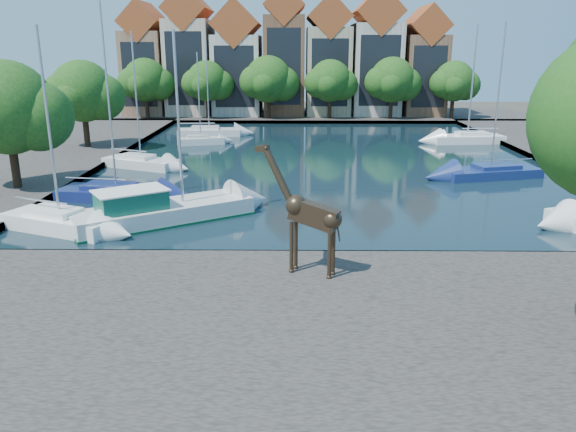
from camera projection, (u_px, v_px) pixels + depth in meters
name	position (u px, v px, depth m)	size (l,w,h in m)	color
ground	(351.00, 260.00, 25.68)	(160.00, 160.00, 0.00)	#38332B
water_basin	(324.00, 160.00, 48.66)	(38.00, 50.00, 0.08)	black
near_quay	(372.00, 329.00, 18.90)	(50.00, 14.00, 0.50)	#48433E
far_quay	(313.00, 115.00, 79.25)	(60.00, 16.00, 0.50)	#48433E
left_quay	(38.00, 157.00, 48.86)	(14.00, 52.00, 0.50)	#48433E
townhouse_west_end	(147.00, 63.00, 77.44)	(5.44, 9.18, 14.93)	#936B50
townhouse_west_mid	(190.00, 57.00, 77.13)	(5.94, 9.18, 16.79)	beige
townhouse_west_inner	(237.00, 63.00, 77.32)	(6.43, 9.18, 15.15)	beige
townhouse_center	(284.00, 56.00, 76.96)	(5.44, 9.18, 16.93)	brown
townhouse_east_inner	(328.00, 60.00, 77.08)	(5.94, 9.18, 15.79)	tan
townhouse_east_mid	(375.00, 58.00, 76.90)	(6.43, 9.18, 16.65)	beige
townhouse_east_end	(422.00, 65.00, 77.12)	(5.44, 9.18, 14.43)	brown
far_tree_far_west	(146.00, 82.00, 72.79)	(7.28, 5.60, 7.68)	#332114
far_tree_west	(208.00, 82.00, 72.74)	(6.76, 5.20, 7.36)	#332114
far_tree_mid_west	(269.00, 81.00, 72.60)	(7.80, 6.00, 8.00)	#332114
far_tree_mid_east	(331.00, 82.00, 72.56)	(7.02, 5.40, 7.52)	#332114
far_tree_east	(393.00, 81.00, 72.45)	(7.54, 5.80, 7.84)	#332114
far_tree_far_east	(455.00, 83.00, 72.41)	(6.76, 5.20, 7.36)	#332114
side_tree_left_near	(9.00, 111.00, 35.81)	(7.80, 6.00, 8.20)	#332114
side_tree_left_far	(84.00, 93.00, 51.18)	(7.28, 5.60, 7.88)	#332114
giraffe_statue	(307.00, 213.00, 22.28)	(3.45, 1.76, 5.16)	#34271A
motorsailer	(157.00, 209.00, 30.83)	(9.86, 7.85, 10.19)	silver
sailboat_left_a	(60.00, 219.00, 29.57)	(6.76, 4.52, 10.34)	white
sailboat_left_b	(117.00, 191.00, 35.58)	(7.59, 3.62, 11.89)	navy
sailboat_left_c	(141.00, 161.00, 45.20)	(6.64, 4.54, 10.51)	silver
sailboat_left_d	(201.00, 139.00, 56.12)	(4.83, 2.79, 8.91)	silver
sailboat_left_e	(209.00, 130.00, 61.74)	(6.96, 2.91, 10.20)	silver
sailboat_right_b	(490.00, 171.00, 41.75)	(7.78, 4.34, 11.05)	navy
sailboat_right_c	(468.00, 137.00, 56.95)	(7.32, 3.18, 11.46)	silver
sailboat_right_d	(467.00, 137.00, 57.08)	(6.58, 3.09, 8.95)	white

